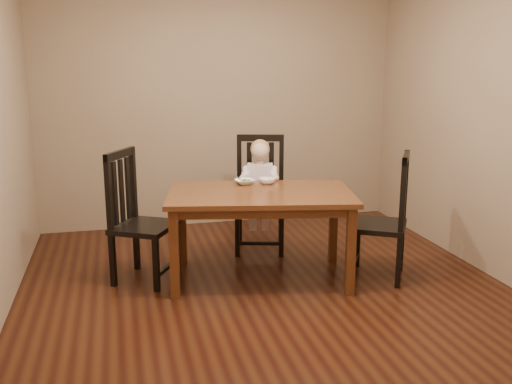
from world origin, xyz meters
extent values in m
cube|color=#3D1D0C|center=(0.00, 0.00, 0.00)|extent=(4.00, 4.00, 0.01)
cube|color=#977E5F|center=(0.00, 2.00, 1.35)|extent=(4.00, 0.01, 2.70)
cube|color=#977E5F|center=(0.00, -2.00, 1.35)|extent=(4.00, 0.01, 2.70)
cube|color=#977E5F|center=(2.00, 0.00, 1.35)|extent=(0.01, 4.00, 2.70)
cube|color=#4E2312|center=(0.02, 0.19, 0.75)|extent=(1.69, 1.21, 0.04)
cube|color=#4E2312|center=(0.02, 0.19, 0.69)|extent=(1.55, 1.06, 0.08)
cube|color=#4E2312|center=(-0.75, -0.06, 0.37)|extent=(0.08, 0.08, 0.73)
cube|color=#4E2312|center=(0.63, -0.33, 0.37)|extent=(0.08, 0.08, 0.73)
cube|color=#4E2312|center=(-0.59, 0.71, 0.37)|extent=(0.08, 0.08, 0.73)
cube|color=#4E2312|center=(0.78, 0.43, 0.37)|extent=(0.08, 0.08, 0.73)
cube|color=black|center=(0.20, 0.92, 0.48)|extent=(0.59, 0.58, 0.04)
cube|color=black|center=(0.45, 1.05, 0.23)|extent=(0.05, 0.05, 0.45)
cube|color=black|center=(0.05, 1.17, 0.23)|extent=(0.05, 0.05, 0.45)
cube|color=black|center=(0.35, 0.67, 0.23)|extent=(0.05, 0.05, 0.45)
cube|color=black|center=(-0.06, 0.78, 0.23)|extent=(0.05, 0.05, 0.45)
cube|color=black|center=(0.45, 1.05, 0.82)|extent=(0.05, 0.05, 0.63)
cube|color=black|center=(0.05, 1.17, 0.82)|extent=(0.05, 0.05, 0.63)
cube|color=black|center=(0.25, 1.11, 1.10)|extent=(0.46, 0.16, 0.07)
cube|color=black|center=(0.36, 1.08, 0.78)|extent=(0.05, 0.03, 0.54)
cube|color=black|center=(0.25, 1.11, 0.78)|extent=(0.05, 0.03, 0.54)
cube|color=black|center=(0.14, 1.14, 0.78)|extent=(0.05, 0.03, 0.54)
cube|color=black|center=(-0.95, 0.39, 0.47)|extent=(0.64, 0.65, 0.04)
cube|color=black|center=(-1.02, 0.67, 0.23)|extent=(0.06, 0.06, 0.45)
cube|color=black|center=(-1.22, 0.31, 0.23)|extent=(0.06, 0.06, 0.45)
cube|color=black|center=(-0.67, 0.47, 0.23)|extent=(0.06, 0.06, 0.45)
cube|color=black|center=(-0.88, 0.11, 0.23)|extent=(0.06, 0.06, 0.45)
cube|color=black|center=(-1.02, 0.67, 0.81)|extent=(0.06, 0.06, 0.63)
cube|color=black|center=(-1.22, 0.31, 0.81)|extent=(0.06, 0.06, 0.63)
cube|color=black|center=(-1.12, 0.49, 1.09)|extent=(0.26, 0.42, 0.07)
cube|color=black|center=(-1.07, 0.58, 0.78)|extent=(0.04, 0.05, 0.54)
cube|color=black|center=(-1.12, 0.49, 0.78)|extent=(0.04, 0.05, 0.54)
cube|color=black|center=(-1.17, 0.39, 0.78)|extent=(0.04, 0.05, 0.54)
cube|color=black|center=(1.01, -0.02, 0.46)|extent=(0.63, 0.64, 0.04)
cube|color=black|center=(1.08, -0.30, 0.22)|extent=(0.06, 0.06, 0.44)
cube|color=black|center=(1.28, 0.06, 0.22)|extent=(0.06, 0.06, 0.44)
cube|color=black|center=(0.74, -0.10, 0.22)|extent=(0.06, 0.06, 0.44)
cube|color=black|center=(0.95, 0.25, 0.22)|extent=(0.06, 0.06, 0.44)
cube|color=black|center=(1.08, -0.30, 0.79)|extent=(0.06, 0.06, 0.61)
cube|color=black|center=(1.28, 0.06, 0.79)|extent=(0.06, 0.06, 0.61)
cube|color=black|center=(1.18, -0.12, 1.07)|extent=(0.26, 0.41, 0.06)
cube|color=black|center=(1.13, -0.21, 0.76)|extent=(0.04, 0.05, 0.53)
cube|color=black|center=(1.18, -0.12, 0.76)|extent=(0.04, 0.05, 0.53)
cube|color=black|center=(1.24, -0.03, 0.76)|extent=(0.04, 0.05, 0.53)
imported|color=white|center=(-0.05, 0.51, 0.79)|extent=(0.19, 0.19, 0.04)
imported|color=white|center=(0.15, 0.48, 0.80)|extent=(0.19, 0.19, 0.05)
cube|color=silver|center=(-0.09, 0.49, 0.82)|extent=(0.07, 0.10, 0.05)
cube|color=silver|center=(-0.09, 0.49, 0.81)|extent=(0.04, 0.04, 0.01)
camera|label=1|loc=(-1.14, -4.34, 1.87)|focal=40.00mm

